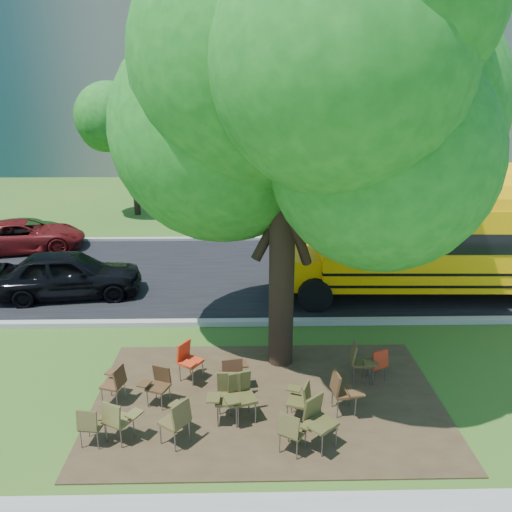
{
  "coord_description": "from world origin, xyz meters",
  "views": [
    {
      "loc": [
        0.58,
        -9.23,
        5.96
      ],
      "look_at": [
        0.87,
        4.46,
        1.48
      ],
      "focal_mm": 35.0,
      "sensor_mm": 36.0,
      "label": 1
    }
  ],
  "objects_px": {
    "chair_5": "(318,418)",
    "chair_14": "(240,393)",
    "chair_8": "(115,380)",
    "chair_0": "(92,423)",
    "bg_car_red": "(24,236)",
    "chair_4": "(293,429)",
    "chair_1": "(118,418)",
    "chair_9": "(158,382)",
    "chair_12": "(360,359)",
    "chair_11": "(233,372)",
    "chair_3": "(227,393)",
    "main_tree": "(284,115)",
    "chair_10": "(188,358)",
    "chair_2": "(177,417)",
    "school_bus": "(494,243)",
    "chair_6": "(301,397)",
    "chair_13": "(378,361)",
    "black_car": "(69,274)",
    "chair_7": "(342,389)"
  },
  "relations": [
    {
      "from": "chair_5",
      "to": "chair_14",
      "type": "relative_size",
      "value": 1.01
    },
    {
      "from": "chair_14",
      "to": "chair_8",
      "type": "bearing_deg",
      "value": -32.14
    },
    {
      "from": "chair_0",
      "to": "bg_car_red",
      "type": "bearing_deg",
      "value": 125.59
    },
    {
      "from": "chair_4",
      "to": "chair_8",
      "type": "bearing_deg",
      "value": -172.91
    },
    {
      "from": "chair_1",
      "to": "chair_9",
      "type": "distance_m",
      "value": 1.28
    },
    {
      "from": "chair_1",
      "to": "chair_12",
      "type": "xyz_separation_m",
      "value": [
        4.68,
        1.89,
        0.03
      ]
    },
    {
      "from": "bg_car_red",
      "to": "chair_9",
      "type": "bearing_deg",
      "value": -160.58
    },
    {
      "from": "chair_4",
      "to": "chair_5",
      "type": "height_order",
      "value": "chair_5"
    },
    {
      "from": "chair_12",
      "to": "chair_11",
      "type": "bearing_deg",
      "value": -75.97
    },
    {
      "from": "chair_3",
      "to": "chair_12",
      "type": "xyz_separation_m",
      "value": [
        2.79,
        1.27,
        -0.03
      ]
    },
    {
      "from": "main_tree",
      "to": "chair_5",
      "type": "bearing_deg",
      "value": -81.29
    },
    {
      "from": "chair_10",
      "to": "chair_14",
      "type": "xyz_separation_m",
      "value": [
        1.13,
        -1.38,
        0.04
      ]
    },
    {
      "from": "chair_0",
      "to": "chair_14",
      "type": "bearing_deg",
      "value": 23.57
    },
    {
      "from": "chair_2",
      "to": "chair_8",
      "type": "distance_m",
      "value": 1.9
    },
    {
      "from": "school_bus",
      "to": "chair_14",
      "type": "relative_size",
      "value": 12.56
    },
    {
      "from": "chair_2",
      "to": "chair_10",
      "type": "relative_size",
      "value": 1.03
    },
    {
      "from": "school_bus",
      "to": "chair_5",
      "type": "xyz_separation_m",
      "value": [
        -6.2,
        -6.83,
        -1.1
      ]
    },
    {
      "from": "chair_4",
      "to": "chair_6",
      "type": "bearing_deg",
      "value": 107.86
    },
    {
      "from": "chair_0",
      "to": "chair_8",
      "type": "bearing_deg",
      "value": 94.23
    },
    {
      "from": "main_tree",
      "to": "school_bus",
      "type": "bearing_deg",
      "value": 30.29
    },
    {
      "from": "chair_0",
      "to": "chair_1",
      "type": "relative_size",
      "value": 0.92
    },
    {
      "from": "chair_1",
      "to": "chair_13",
      "type": "height_order",
      "value": "chair_1"
    },
    {
      "from": "chair_13",
      "to": "black_car",
      "type": "distance_m",
      "value": 9.57
    },
    {
      "from": "main_tree",
      "to": "chair_1",
      "type": "distance_m",
      "value": 6.49
    },
    {
      "from": "chair_2",
      "to": "chair_9",
      "type": "xyz_separation_m",
      "value": [
        -0.54,
        1.22,
        -0.06
      ]
    },
    {
      "from": "chair_6",
      "to": "chair_8",
      "type": "xyz_separation_m",
      "value": [
        -3.64,
        0.65,
        0.01
      ]
    },
    {
      "from": "chair_6",
      "to": "black_car",
      "type": "xyz_separation_m",
      "value": [
        -6.41,
        6.25,
        0.22
      ]
    },
    {
      "from": "chair_6",
      "to": "chair_11",
      "type": "height_order",
      "value": "chair_11"
    },
    {
      "from": "chair_1",
      "to": "chair_13",
      "type": "xyz_separation_m",
      "value": [
        5.07,
        1.89,
        -0.03
      ]
    },
    {
      "from": "chair_1",
      "to": "chair_9",
      "type": "xyz_separation_m",
      "value": [
        0.51,
        1.17,
        -0.03
      ]
    },
    {
      "from": "chair_13",
      "to": "chair_2",
      "type": "bearing_deg",
      "value": -178.74
    },
    {
      "from": "chair_4",
      "to": "chair_8",
      "type": "xyz_separation_m",
      "value": [
        -3.4,
        1.58,
        -0.01
      ]
    },
    {
      "from": "black_car",
      "to": "bg_car_red",
      "type": "distance_m",
      "value": 5.74
    },
    {
      "from": "chair_10",
      "to": "chair_11",
      "type": "xyz_separation_m",
      "value": [
        0.97,
        -0.58,
        0.01
      ]
    },
    {
      "from": "chair_6",
      "to": "bg_car_red",
      "type": "bearing_deg",
      "value": 61.49
    },
    {
      "from": "chair_1",
      "to": "chair_6",
      "type": "distance_m",
      "value": 3.34
    },
    {
      "from": "chair_0",
      "to": "black_car",
      "type": "xyz_separation_m",
      "value": [
        -2.68,
        6.9,
        0.24
      ]
    },
    {
      "from": "chair_2",
      "to": "chair_12",
      "type": "distance_m",
      "value": 4.12
    },
    {
      "from": "chair_2",
      "to": "chair_10",
      "type": "bearing_deg",
      "value": 38.38
    },
    {
      "from": "chair_7",
      "to": "chair_6",
      "type": "bearing_deg",
      "value": -84.51
    },
    {
      "from": "chair_2",
      "to": "chair_11",
      "type": "xyz_separation_m",
      "value": [
        0.93,
        1.49,
        -0.0
      ]
    },
    {
      "from": "chair_8",
      "to": "chair_12",
      "type": "relative_size",
      "value": 0.91
    },
    {
      "from": "school_bus",
      "to": "chair_4",
      "type": "relative_size",
      "value": 14.31
    },
    {
      "from": "chair_5",
      "to": "chair_7",
      "type": "relative_size",
      "value": 1.07
    },
    {
      "from": "chair_1",
      "to": "chair_10",
      "type": "height_order",
      "value": "chair_10"
    },
    {
      "from": "chair_11",
      "to": "chair_13",
      "type": "xyz_separation_m",
      "value": [
        3.09,
        0.45,
        -0.06
      ]
    },
    {
      "from": "chair_2",
      "to": "bg_car_red",
      "type": "bearing_deg",
      "value": 70.16
    },
    {
      "from": "chair_0",
      "to": "chair_8",
      "type": "xyz_separation_m",
      "value": [
        0.09,
        1.3,
        0.03
      ]
    },
    {
      "from": "chair_6",
      "to": "chair_13",
      "type": "bearing_deg",
      "value": -34.03
    },
    {
      "from": "chair_6",
      "to": "chair_4",
      "type": "bearing_deg",
      "value": -174.28
    }
  ]
}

